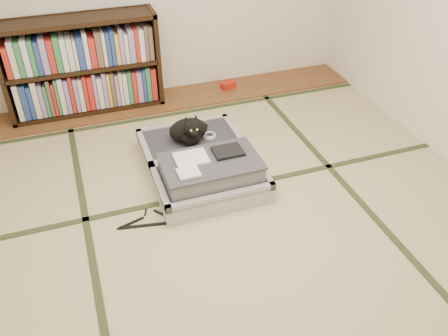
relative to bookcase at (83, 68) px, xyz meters
name	(u,v)px	position (x,y,z in m)	size (l,w,h in m)	color
floor	(233,224)	(0.78, -2.07, -0.45)	(4.50, 4.50, 0.00)	tan
wood_strip	(167,100)	(0.78, -0.07, -0.44)	(4.00, 0.50, 0.02)	brown
red_item	(228,85)	(1.46, -0.04, -0.40)	(0.15, 0.09, 0.07)	#B11E0E
room_shell	(237,24)	(0.78, -2.07, 1.01)	(4.50, 4.50, 4.50)	white
tatami_borders	(212,184)	(0.78, -1.57, -0.45)	(4.00, 4.50, 0.01)	#2D381E
bookcase	(83,68)	(0.00, 0.00, 0.00)	(1.46, 0.33, 0.94)	black
suitcase	(202,164)	(0.74, -1.44, -0.34)	(0.84, 1.12, 0.33)	#A4A5A9
cat	(189,131)	(0.72, -1.15, -0.18)	(0.37, 0.38, 0.30)	black
cable_coil	(209,135)	(0.90, -1.13, -0.28)	(0.12, 0.12, 0.03)	white
hanger	(149,222)	(0.21, -1.85, -0.44)	(0.44, 0.23, 0.01)	black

